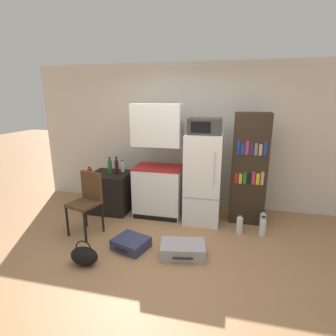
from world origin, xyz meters
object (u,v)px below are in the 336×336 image
object	(u,v)px
kitchen_hutch	(158,166)
water_bottle_middle	(240,225)
bookshelf	(249,169)
bottle_milk_white	(123,167)
suitcase_large_flat	(131,243)
water_bottle_front	(263,227)
side_table	(111,192)
suitcase_small_flat	(183,249)
microwave	(205,126)
chair	(88,197)
bottle_ketchup_red	(90,172)
refrigerator	(203,178)
handbag	(84,256)
bottle_wine_dark	(117,167)
water_bottle_back	(263,221)
bottle_green_tall	(110,167)

from	to	relation	value
kitchen_hutch	water_bottle_middle	world-z (taller)	kitchen_hutch
bookshelf	bottle_milk_white	bearing A→B (deg)	179.49
suitcase_large_flat	water_bottle_front	bearing A→B (deg)	41.61
bottle_milk_white	water_bottle_middle	size ratio (longest dim) A/B	0.68
side_table	kitchen_hutch	size ratio (longest dim) A/B	0.37
water_bottle_front	water_bottle_middle	world-z (taller)	water_bottle_middle
side_table	water_bottle_front	size ratio (longest dim) A/B	2.25
suitcase_small_flat	water_bottle_middle	xyz separation A→B (m)	(0.75, 0.80, 0.05)
microwave	water_bottle_middle	xyz separation A→B (m)	(0.62, -0.33, -1.46)
bottle_milk_white	chair	distance (m)	1.02
water_bottle_front	bottle_ketchup_red	bearing A→B (deg)	177.40
refrigerator	microwave	world-z (taller)	microwave
suitcase_small_flat	water_bottle_middle	world-z (taller)	water_bottle_middle
kitchen_hutch	bottle_ketchup_red	world-z (taller)	kitchen_hutch
chair	handbag	xyz separation A→B (m)	(0.36, -0.79, -0.44)
bottle_wine_dark	water_bottle_back	distance (m)	2.60
bottle_ketchup_red	water_bottle_middle	distance (m)	2.65
bookshelf	suitcase_large_flat	world-z (taller)	bookshelf
kitchen_hutch	water_bottle_back	xyz separation A→B (m)	(1.75, -0.17, -0.76)
side_table	water_bottle_back	distance (m)	2.66
bookshelf	water_bottle_middle	xyz separation A→B (m)	(-0.11, -0.47, -0.77)
bottle_green_tall	handbag	size ratio (longest dim) A/B	0.82
suitcase_small_flat	handbag	world-z (taller)	handbag
microwave	bottle_wine_dark	size ratio (longest dim) A/B	1.63
water_bottle_back	microwave	bearing A→B (deg)	172.69
suitcase_small_flat	bottle_milk_white	bearing A→B (deg)	126.33
suitcase_small_flat	water_bottle_middle	distance (m)	1.10
bottle_milk_white	chair	xyz separation A→B (m)	(-0.17, -0.98, -0.24)
chair	water_bottle_front	bearing A→B (deg)	26.12
bottle_green_tall	microwave	bearing A→B (deg)	-0.31
kitchen_hutch	bottle_green_tall	world-z (taller)	kitchen_hutch
side_table	refrigerator	xyz separation A→B (m)	(1.67, -0.01, 0.38)
kitchen_hutch	bottle_ketchup_red	bearing A→B (deg)	-167.93
water_bottle_back	bottle_wine_dark	bearing A→B (deg)	177.54
side_table	bottle_ketchup_red	size ratio (longest dim) A/B	4.59
bottle_wine_dark	chair	bearing A→B (deg)	-99.19
bottle_milk_white	suitcase_large_flat	distance (m)	1.61
microwave	refrigerator	bearing A→B (deg)	73.61
microwave	bookshelf	bearing A→B (deg)	11.13
bookshelf	bottle_ketchup_red	world-z (taller)	bookshelf
bottle_ketchup_red	water_bottle_back	xyz separation A→B (m)	(2.93, 0.08, -0.64)
kitchen_hutch	chair	size ratio (longest dim) A/B	2.05
water_bottle_front	water_bottle_back	size ratio (longest dim) A/B	0.98
side_table	refrigerator	distance (m)	1.72
bookshelf	bottle_milk_white	world-z (taller)	bookshelf
refrigerator	suitcase_large_flat	distance (m)	1.57
bookshelf	microwave	bearing A→B (deg)	-168.87
chair	kitchen_hutch	bearing A→B (deg)	60.20
kitchen_hutch	water_bottle_front	bearing A→B (deg)	-12.46
side_table	handbag	xyz separation A→B (m)	(0.38, -1.62, -0.23)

